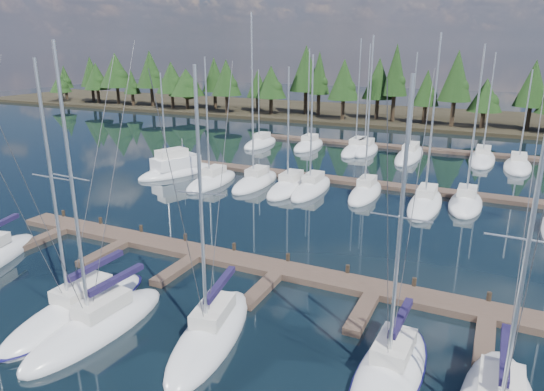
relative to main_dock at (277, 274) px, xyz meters
The scene contains 11 objects.
ground 12.65m from the main_dock, 90.00° to the left, with size 260.00×260.00×0.00m, color black.
far_shore 72.64m from the main_dock, 90.00° to the left, with size 220.00×30.00×0.60m, color black.
main_dock is the anchor object (origin of this frame).
back_docks 32.23m from the main_dock, 90.00° to the left, with size 50.00×21.80×0.40m.
front_sailboat_1 11.57m from the main_dock, 132.02° to the right, with size 3.15×9.68×14.06m.
front_sailboat_2 10.88m from the main_dock, 121.15° to the right, with size 3.16×8.85×14.81m.
front_sailboat_3 7.46m from the main_dock, 91.12° to the right, with size 4.12×9.07×13.85m.
front_sailboat_4 10.69m from the main_dock, 38.14° to the right, with size 3.10×8.30×13.66m.
back_sailboat_rows 27.70m from the main_dock, 89.14° to the left, with size 46.95×33.23×17.50m.
motor_yacht_left 27.42m from the main_dock, 139.03° to the left, with size 6.38×9.90×4.71m.
tree_line 63.37m from the main_dock, 92.97° to the left, with size 184.26×11.83×13.48m.
Camera 1 is at (11.36, -7.42, 13.79)m, focal length 32.00 mm.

